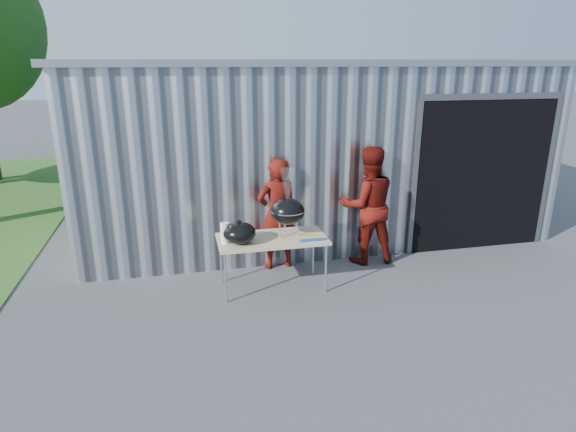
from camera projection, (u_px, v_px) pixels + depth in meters
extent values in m
plane|color=#434345|center=(320.00, 316.00, 6.08)|extent=(80.00, 80.00, 0.00)
cube|color=silver|center=(294.00, 140.00, 10.16)|extent=(8.00, 6.00, 3.00)
cube|color=slate|center=(294.00, 63.00, 9.68)|extent=(8.20, 6.20, 0.10)
cube|color=black|center=(463.00, 169.00, 8.51)|extent=(2.40, 1.20, 2.50)
cube|color=#4C4C51|center=(493.00, 96.00, 7.59)|extent=(2.52, 0.08, 0.10)
cube|color=tan|center=(272.00, 239.00, 6.65)|extent=(1.50, 0.75, 0.04)
cylinder|color=silver|center=(226.00, 278.00, 6.32)|extent=(0.03, 0.03, 0.71)
cylinder|color=silver|center=(326.00, 268.00, 6.62)|extent=(0.03, 0.03, 0.71)
cylinder|color=silver|center=(221.00, 260.00, 6.91)|extent=(0.03, 0.03, 0.71)
cylinder|color=silver|center=(313.00, 252.00, 7.20)|extent=(0.03, 0.03, 0.71)
ellipsoid|color=black|center=(288.00, 211.00, 6.64)|extent=(0.48, 0.48, 0.36)
cylinder|color=silver|center=(288.00, 210.00, 6.64)|extent=(0.49, 0.49, 0.02)
cylinder|color=silver|center=(288.00, 209.00, 6.63)|extent=(0.46, 0.46, 0.01)
cylinder|color=silver|center=(285.00, 224.00, 6.84)|extent=(0.02, 0.02, 0.24)
cylinder|color=silver|center=(280.00, 229.00, 6.62)|extent=(0.02, 0.02, 0.24)
cylinder|color=silver|center=(297.00, 228.00, 6.67)|extent=(0.02, 0.02, 0.24)
cylinder|color=#CD7C49|center=(277.00, 209.00, 6.60)|extent=(0.02, 0.14, 0.02)
cylinder|color=#CD7C49|center=(279.00, 209.00, 6.60)|extent=(0.02, 0.14, 0.02)
cylinder|color=#CD7C49|center=(282.00, 209.00, 6.61)|extent=(0.02, 0.14, 0.02)
cylinder|color=#CD7C49|center=(284.00, 209.00, 6.62)|extent=(0.02, 0.14, 0.02)
cylinder|color=#CD7C49|center=(286.00, 209.00, 6.63)|extent=(0.02, 0.14, 0.02)
cylinder|color=#CD7C49|center=(289.00, 208.00, 6.63)|extent=(0.02, 0.14, 0.02)
cylinder|color=#CD7C49|center=(291.00, 208.00, 6.64)|extent=(0.02, 0.14, 0.02)
cylinder|color=#CD7C49|center=(293.00, 208.00, 6.65)|extent=(0.02, 0.14, 0.02)
cylinder|color=#CD7C49|center=(296.00, 208.00, 6.65)|extent=(0.02, 0.14, 0.02)
cylinder|color=#CD7C49|center=(298.00, 208.00, 6.66)|extent=(0.02, 0.14, 0.02)
cone|color=silver|center=(288.00, 188.00, 6.54)|extent=(0.20, 0.20, 0.55)
ellipsoid|color=black|center=(239.00, 233.00, 6.41)|extent=(0.44, 0.44, 0.29)
cylinder|color=black|center=(239.00, 222.00, 6.36)|extent=(0.05, 0.05, 0.03)
cylinder|color=white|center=(225.00, 233.00, 6.41)|extent=(0.12, 0.12, 0.28)
cube|color=white|center=(230.00, 232.00, 6.72)|extent=(0.20, 0.15, 0.10)
cube|color=#1B40B5|center=(311.00, 239.00, 6.51)|extent=(0.32, 0.05, 0.05)
cube|color=yellow|center=(311.00, 237.00, 6.50)|extent=(0.32, 0.05, 0.01)
imported|color=#4F0D07|center=(277.00, 214.00, 7.30)|extent=(0.68, 0.50, 1.72)
imported|color=#4F0D07|center=(368.00, 205.00, 7.50)|extent=(0.94, 0.75, 1.86)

